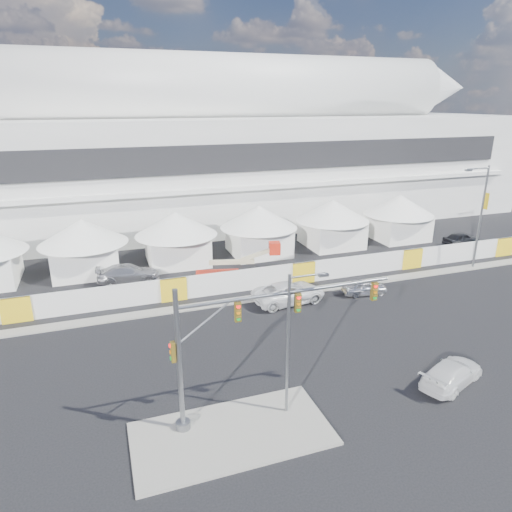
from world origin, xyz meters
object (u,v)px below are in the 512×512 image
object	(u,v)px
traffic_mast	(228,345)
sedan_silver	(364,287)
streetlight_median	(292,335)
streetlight_curb	(480,210)
boom_lift	(225,273)
pickup_curb	(289,293)
lot_car_c	(128,273)
pickup_near	(452,373)
lot_car_b	(461,239)

from	to	relation	value
traffic_mast	sedan_silver	bearing A→B (deg)	37.63
streetlight_median	streetlight_curb	xyz separation A→B (m)	(26.31, 14.80, 1.27)
boom_lift	pickup_curb	bearing A→B (deg)	-41.46
lot_car_c	traffic_mast	distance (m)	22.58
sedan_silver	pickup_curb	distance (m)	6.91
streetlight_curb	boom_lift	size ratio (longest dim) A/B	1.30
pickup_near	boom_lift	xyz separation A→B (m)	(-8.52, 19.63, 0.34)
lot_car_c	streetlight_median	size ratio (longest dim) A/B	0.71
lot_car_b	streetlight_median	world-z (taller)	streetlight_median
boom_lift	streetlight_curb	bearing A→B (deg)	4.10
pickup_near	traffic_mast	distance (m)	14.01
lot_car_c	lot_car_b	bearing A→B (deg)	-87.01
lot_car_c	pickup_curb	bearing A→B (deg)	-121.83
pickup_curb	boom_lift	bearing A→B (deg)	29.37
lot_car_b	streetlight_median	bearing A→B (deg)	122.19
pickup_near	traffic_mast	world-z (taller)	traffic_mast
pickup_near	boom_lift	bearing A→B (deg)	1.62
streetlight_curb	boom_lift	bearing A→B (deg)	170.53
pickup_near	lot_car_b	distance (m)	30.27
sedan_silver	pickup_curb	xyz separation A→B (m)	(-6.87, 0.67, 0.19)
lot_car_c	streetlight_median	distance (m)	23.77
pickup_curb	pickup_near	world-z (taller)	pickup_curb
sedan_silver	lot_car_b	world-z (taller)	lot_car_b
pickup_curb	streetlight_curb	distance (m)	21.38
sedan_silver	streetlight_curb	size ratio (longest dim) A/B	0.38
pickup_curb	lot_car_c	xyz separation A→B (m)	(-12.40, 9.19, -0.04)
pickup_curb	streetlight_median	size ratio (longest dim) A/B	0.78
streetlight_median	sedan_silver	bearing A→B (deg)	45.26
traffic_mast	lot_car_b	bearing A→B (deg)	31.37
sedan_silver	lot_car_c	size ratio (longest dim) A/B	0.69
streetlight_median	pickup_near	bearing A→B (deg)	-4.03
lot_car_b	streetlight_curb	xyz separation A→B (m)	(-4.62, -6.50, 5.20)
pickup_near	lot_car_c	xyz separation A→B (m)	(-16.96, 23.16, 0.10)
lot_car_b	lot_car_c	world-z (taller)	lot_car_c
sedan_silver	streetlight_curb	distance (m)	14.98
pickup_curb	streetlight_median	xyz separation A→B (m)	(-5.60, -13.26, 3.84)
pickup_curb	streetlight_curb	world-z (taller)	streetlight_curb
streetlight_median	traffic_mast	bearing A→B (deg)	172.07
sedan_silver	streetlight_median	bearing A→B (deg)	142.89
pickup_near	boom_lift	distance (m)	21.40
pickup_curb	lot_car_b	world-z (taller)	pickup_curb
lot_car_b	pickup_curb	bearing A→B (deg)	105.26
lot_car_b	boom_lift	bearing A→B (deg)	92.30
pickup_curb	lot_car_b	bearing A→B (deg)	-77.97
sedan_silver	lot_car_c	bearing A→B (deg)	70.54
pickup_near	streetlight_median	size ratio (longest dim) A/B	0.63
sedan_silver	boom_lift	distance (m)	12.55
pickup_near	lot_car_b	size ratio (longest dim) A/B	1.10
sedan_silver	lot_car_c	distance (m)	21.64
sedan_silver	lot_car_b	size ratio (longest dim) A/B	0.87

